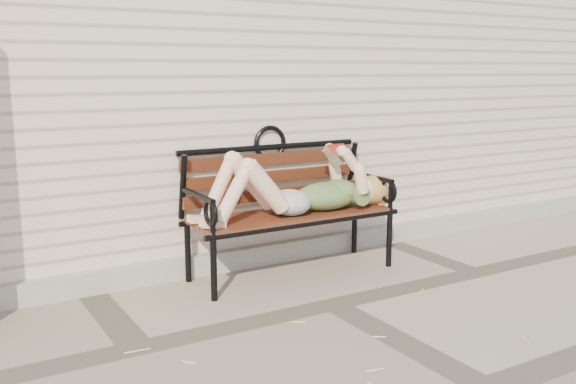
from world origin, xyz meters
TOP-DOWN VIEW (x-y plane):
  - ground at (0.00, 0.00)m, footprint 80.00×80.00m
  - house_wall at (0.00, 3.00)m, footprint 8.00×4.00m
  - foundation_strip at (0.00, 0.97)m, footprint 8.00×0.10m
  - garden_bench at (0.10, 0.76)m, footprint 1.61×0.64m
  - reading_woman at (0.11, 0.63)m, footprint 1.52×0.34m
  - straw_scatter at (-0.58, -0.86)m, footprint 3.04×1.59m

SIDE VIEW (x-z plane):
  - ground at x=0.00m, z-range 0.00..0.00m
  - straw_scatter at x=-0.58m, z-range 0.00..0.01m
  - foundation_strip at x=0.00m, z-range 0.00..0.15m
  - garden_bench at x=0.10m, z-range 0.06..1.10m
  - reading_woman at x=0.11m, z-range 0.38..0.86m
  - house_wall at x=0.00m, z-range 0.00..3.00m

